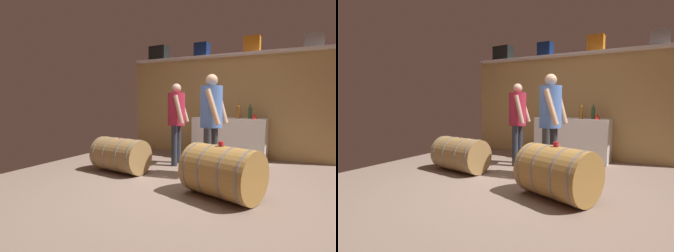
% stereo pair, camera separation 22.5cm
% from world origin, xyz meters
% --- Properties ---
extents(ground_plane, '(5.85, 8.32, 0.02)m').
position_xyz_m(ground_plane, '(0.00, 0.64, -0.01)').
color(ground_plane, '#836C5E').
extents(back_wall_panel, '(4.65, 0.10, 2.15)m').
position_xyz_m(back_wall_panel, '(0.00, 2.56, 1.08)').
color(back_wall_panel, tan).
rests_on(back_wall_panel, ground).
extents(high_shelf_board, '(4.28, 0.40, 0.03)m').
position_xyz_m(high_shelf_board, '(0.00, 2.41, 2.17)').
color(high_shelf_board, silver).
rests_on(high_shelf_board, back_wall_panel).
extents(toolcase_black, '(0.45, 0.30, 0.32)m').
position_xyz_m(toolcase_black, '(-1.62, 2.41, 2.34)').
color(toolcase_black, black).
rests_on(toolcase_black, high_shelf_board).
extents(toolcase_navy, '(0.30, 0.26, 0.30)m').
position_xyz_m(toolcase_navy, '(-0.54, 2.41, 2.33)').
color(toolcase_navy, navy).
rests_on(toolcase_navy, high_shelf_board).
extents(toolcase_orange, '(0.32, 0.24, 0.32)m').
position_xyz_m(toolcase_orange, '(0.53, 2.41, 2.34)').
color(toolcase_orange, orange).
rests_on(toolcase_orange, high_shelf_board).
extents(toolcase_grey, '(0.32, 0.20, 0.27)m').
position_xyz_m(toolcase_grey, '(1.63, 2.41, 2.32)').
color(toolcase_grey, gray).
rests_on(toolcase_grey, high_shelf_board).
extents(work_cabinet, '(1.46, 0.59, 0.86)m').
position_xyz_m(work_cabinet, '(0.15, 2.21, 0.43)').
color(work_cabinet, white).
rests_on(work_cabinet, ground).
extents(wine_bottle_green, '(0.07, 0.07, 0.29)m').
position_xyz_m(wine_bottle_green, '(0.56, 2.17, 0.99)').
color(wine_bottle_green, '#345835').
rests_on(wine_bottle_green, work_cabinet).
extents(wine_bottle_amber, '(0.08, 0.08, 0.30)m').
position_xyz_m(wine_bottle_amber, '(0.36, 2.02, 1.00)').
color(wine_bottle_amber, brown).
rests_on(wine_bottle_amber, work_cabinet).
extents(wine_glass, '(0.08, 0.08, 0.15)m').
position_xyz_m(wine_glass, '(0.27, 2.41, 0.96)').
color(wine_glass, white).
rests_on(wine_glass, work_cabinet).
extents(red_funnel, '(0.11, 0.11, 0.12)m').
position_xyz_m(red_funnel, '(0.67, 2.01, 0.92)').
color(red_funnel, red).
rests_on(red_funnel, work_cabinet).
extents(wine_barrel_near, '(1.07, 0.91, 0.66)m').
position_xyz_m(wine_barrel_near, '(0.63, -0.10, 0.33)').
color(wine_barrel_near, '#A17539').
rests_on(wine_barrel_near, ground).
extents(wine_barrel_far, '(0.98, 0.69, 0.59)m').
position_xyz_m(wine_barrel_far, '(-1.24, 0.34, 0.29)').
color(wine_barrel_far, olive).
rests_on(wine_barrel_far, ground).
extents(tasting_cup, '(0.06, 0.06, 0.05)m').
position_xyz_m(tasting_cup, '(0.61, -0.10, 0.68)').
color(tasting_cup, red).
rests_on(tasting_cup, wine_barrel_near).
extents(winemaker_pouring, '(0.40, 0.49, 1.62)m').
position_xyz_m(winemaker_pouring, '(0.22, 0.76, 0.99)').
color(winemaker_pouring, '#323336').
rests_on(winemaker_pouring, ground).
extents(visitor_tasting, '(0.39, 0.48, 1.53)m').
position_xyz_m(visitor_tasting, '(-0.63, 1.28, 0.94)').
color(visitor_tasting, '#2B2F3C').
rests_on(visitor_tasting, ground).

